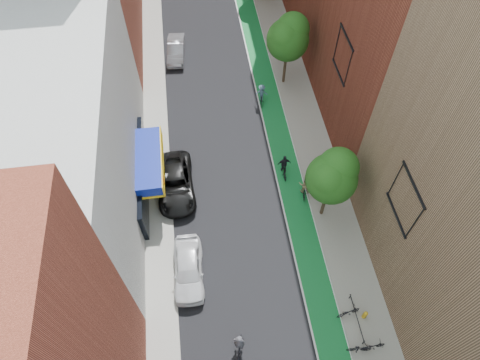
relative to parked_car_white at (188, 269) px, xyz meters
name	(u,v)px	position (x,y,z in m)	size (l,w,h in m)	color
bike_lane	(262,70)	(8.13, 19.31, -0.81)	(2.00, 68.00, 0.01)	#157635
sidewalk_left	(154,79)	(-1.87, 19.31, -0.74)	(2.00, 68.00, 0.15)	gray
sidewalk_right	(288,67)	(10.63, 19.31, -0.74)	(3.00, 68.00, 0.15)	gray
building_left_white	(64,142)	(-6.87, 7.31, 5.19)	(8.00, 20.00, 12.00)	silver
tree_near	(333,176)	(9.78, 3.33, 3.84)	(3.40, 3.36, 6.42)	#332619
tree_mid	(289,37)	(9.78, 17.33, 4.08)	(3.55, 3.53, 6.74)	#332619
parked_car_white	(188,269)	(0.00, 0.00, 0.00)	(1.92, 4.76, 1.62)	silver
parked_car_black	(176,183)	(-0.47, 6.89, -0.02)	(2.64, 5.72, 1.59)	black
parked_car_silver	(176,50)	(0.34, 22.37, -0.09)	(1.53, 4.40, 1.45)	#93959B
cyclist_lead	(239,345)	(2.61, -5.14, -0.01)	(0.96, 1.71, 2.24)	black
cyclist_lane_near	(305,186)	(8.83, 5.19, 0.20)	(1.00, 1.52, 2.20)	black
cyclist_lane_mid	(284,167)	(7.74, 7.23, -0.04)	(0.99, 1.65, 2.03)	black
cyclist_lane_far	(262,95)	(7.33, 15.07, 0.06)	(1.11, 1.54, 1.91)	black
parked_bike_near	(348,312)	(9.53, -4.06, -0.26)	(0.53, 1.53, 0.80)	black
parked_bike_mid	(359,349)	(9.53, -6.25, -0.22)	(0.42, 1.48, 0.89)	black
parked_bike_far	(373,346)	(10.39, -6.20, -0.26)	(0.53, 1.52, 0.80)	black
fire_hydrant	(365,315)	(10.49, -4.36, -0.26)	(0.26, 0.26, 0.76)	gold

